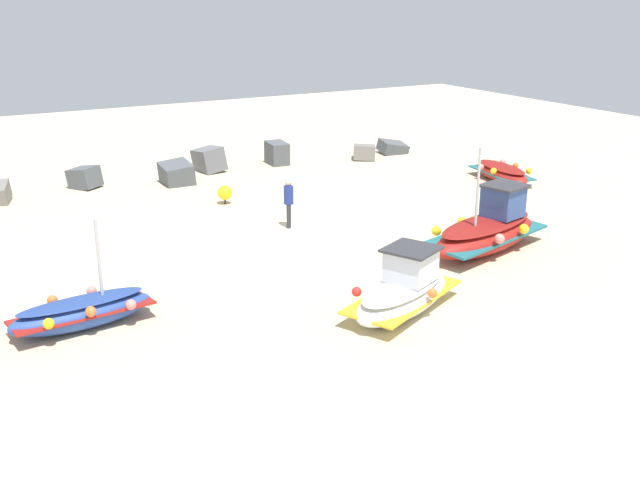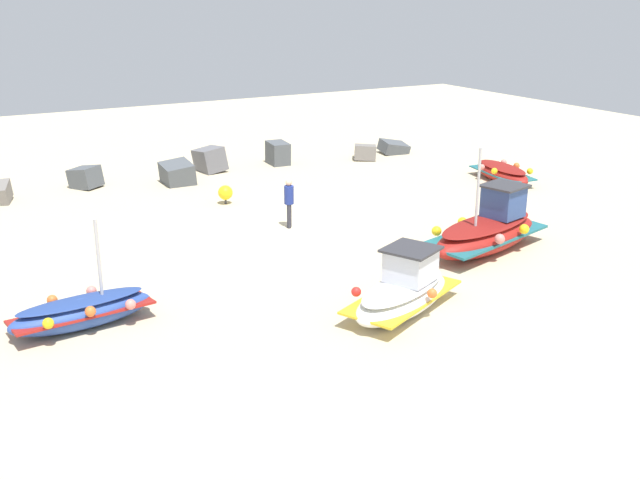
% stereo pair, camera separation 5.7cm
% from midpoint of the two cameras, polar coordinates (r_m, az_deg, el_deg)
% --- Properties ---
extents(ground_plane, '(59.46, 59.46, 0.00)m').
position_cam_midpoint_polar(ground_plane, '(24.62, -2.17, 0.63)').
color(ground_plane, beige).
extents(fishing_boat_0, '(3.94, 2.83, 1.56)m').
position_cam_midpoint_polar(fishing_boat_0, '(18.59, 6.45, -3.85)').
color(fishing_boat_0, white).
rests_on(fishing_boat_0, ground_plane).
extents(fishing_boat_1, '(3.47, 1.70, 2.60)m').
position_cam_midpoint_polar(fishing_boat_1, '(18.47, -17.49, -5.19)').
color(fishing_boat_1, '#2D4C9E').
rests_on(fishing_boat_1, ground_plane).
extents(fishing_boat_2, '(1.83, 3.53, 0.75)m').
position_cam_midpoint_polar(fishing_boat_2, '(32.00, 13.67, 4.98)').
color(fishing_boat_2, maroon).
rests_on(fishing_boat_2, ground_plane).
extents(fishing_boat_3, '(4.87, 2.68, 3.29)m').
position_cam_midpoint_polar(fishing_boat_3, '(23.24, 12.68, 0.69)').
color(fishing_boat_3, maroon).
rests_on(fishing_boat_3, ground_plane).
extents(person_walking, '(0.32, 0.32, 1.64)m').
position_cam_midpoint_polar(person_walking, '(24.82, -2.30, 3.05)').
color(person_walking, '#2D2D38').
rests_on(person_walking, ground_plane).
extents(breakwater_rocks, '(21.25, 2.89, 1.30)m').
position_cam_midpoint_polar(breakwater_rocks, '(32.38, -8.80, 5.54)').
color(breakwater_rocks, '#4C5156').
rests_on(breakwater_rocks, ground_plane).
extents(mooring_buoy_0, '(0.54, 0.54, 0.70)m').
position_cam_midpoint_polar(mooring_buoy_0, '(27.94, -7.12, 3.58)').
color(mooring_buoy_0, '#3F3F42').
rests_on(mooring_buoy_0, ground_plane).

